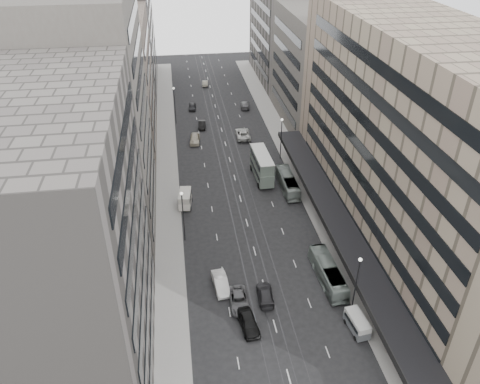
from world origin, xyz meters
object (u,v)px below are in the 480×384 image
vw_microbus (357,323)px  sedan_2 (239,300)px  sedan_1 (221,283)px  double_decker (262,165)px  panel_van (185,199)px  sedan_0 (249,322)px  bus_near (328,273)px  pedestrian (379,323)px  bus_far (288,182)px

vw_microbus → sedan_2: (-12.88, 5.99, -0.46)m
sedan_1 → sedan_2: 3.76m
vw_microbus → sedan_1: vw_microbus is taller
double_decker → panel_van: 15.67m
panel_van → sedan_0: size_ratio=0.91×
bus_near → double_decker: 27.76m
sedan_1 → bus_near: bearing=-8.3°
sedan_2 → pedestrian: bearing=-20.2°
double_decker → pedestrian: double_decker is taller
sedan_1 → pedestrian: size_ratio=2.89×
bus_far → pedestrian: bearing=96.1°
panel_van → pedestrian: bearing=-47.2°
double_decker → sedan_2: bearing=-107.7°
sedan_2 → vw_microbus: bearing=-23.6°
panel_van → pedestrian: size_ratio=2.55×
double_decker → sedan_2: size_ratio=1.79×
sedan_2 → panel_van: bearing=104.8°
bus_near → panel_van: bus_near is taller
bus_near → sedan_0: (-11.50, -6.35, -0.55)m
bus_far → bus_near: bearing=89.9°
double_decker → sedan_1: double_decker is taller
panel_van → sedan_1: size_ratio=0.88×
double_decker → pedestrian: size_ratio=5.36×
sedan_1 → sedan_2: bearing=-65.3°
sedan_1 → pedestrian: pedestrian is taller
panel_van → pedestrian: 35.97m
double_decker → panel_van: size_ratio=2.10×
vw_microbus → panel_van: (-18.40, 29.03, 0.27)m
double_decker → bus_near: bearing=-84.5°
sedan_2 → pedestrian: size_ratio=2.99×
bus_far → sedan_1: 26.54m
panel_van → sedan_1: bearing=-72.6°
sedan_0 → sedan_2: 3.81m
double_decker → sedan_0: size_ratio=1.91×
sedan_0 → sedan_2: bearing=91.6°
bus_far → double_decker: (-3.75, 4.33, 1.28)m
bus_near → vw_microbus: 8.62m
panel_van → sedan_2: bearing=-69.5°
bus_far → sedan_0: (-11.61, -29.50, -0.55)m
bus_far → double_decker: 5.87m
bus_far → panel_van: bus_far is taller
vw_microbus → sedan_1: 17.44m
bus_far → panel_van: size_ratio=2.26×
double_decker → sedan_0: (-7.85, -33.84, -1.83)m
vw_microbus → sedan_1: (-14.78, 9.24, -0.36)m
vw_microbus → sedan_0: size_ratio=0.85×
vw_microbus → sedan_2: 14.22m
bus_near → pedestrian: (3.44, -8.72, -0.36)m
bus_near → panel_van: 26.98m
vw_microbus → pedestrian: bearing=-10.1°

